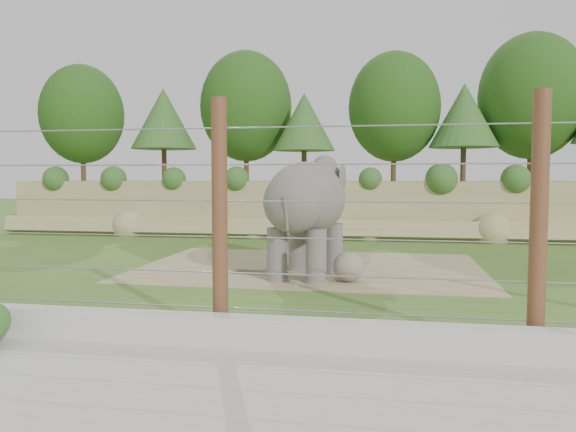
# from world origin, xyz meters

# --- Properties ---
(ground) EXTENTS (90.00, 90.00, 0.00)m
(ground) POSITION_xyz_m (0.00, 0.00, 0.00)
(ground) COLOR #3B6422
(ground) RESTS_ON ground
(back_embankment) EXTENTS (30.00, 5.52, 8.77)m
(back_embankment) POSITION_xyz_m (0.59, 12.68, 3.97)
(back_embankment) COLOR tan
(back_embankment) RESTS_ON ground
(dirt_patch) EXTENTS (10.00, 7.00, 0.02)m
(dirt_patch) POSITION_xyz_m (0.50, 3.00, 0.01)
(dirt_patch) COLOR #917F5D
(dirt_patch) RESTS_ON ground
(drain_grate) EXTENTS (1.00, 0.60, 0.03)m
(drain_grate) POSITION_xyz_m (-0.97, 1.69, 0.04)
(drain_grate) COLOR #262628
(drain_grate) RESTS_ON dirt_patch
(elephant) EXTENTS (2.33, 4.24, 3.25)m
(elephant) POSITION_xyz_m (0.60, 1.46, 1.63)
(elephant) COLOR #5F5A56
(elephant) RESTS_ON ground
(stone_ball) EXTENTS (0.78, 0.78, 0.78)m
(stone_ball) POSITION_xyz_m (1.79, 0.77, 0.41)
(stone_ball) COLOR gray
(stone_ball) RESTS_ON dirt_patch
(retaining_wall) EXTENTS (26.00, 0.35, 0.50)m
(retaining_wall) POSITION_xyz_m (0.00, -5.00, 0.25)
(retaining_wall) COLOR #B9B5AD
(retaining_wall) RESTS_ON ground
(walkway) EXTENTS (26.00, 4.00, 0.01)m
(walkway) POSITION_xyz_m (0.00, -7.00, 0.01)
(walkway) COLOR #B9B5AD
(walkway) RESTS_ON ground
(barrier_fence) EXTENTS (20.26, 0.26, 4.00)m
(barrier_fence) POSITION_xyz_m (0.00, -4.50, 2.00)
(barrier_fence) COLOR #5B2F1E
(barrier_fence) RESTS_ON ground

